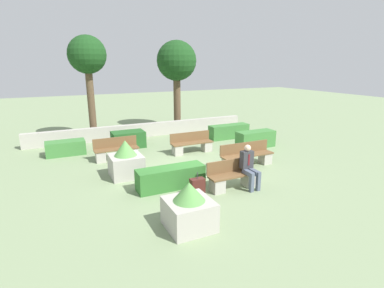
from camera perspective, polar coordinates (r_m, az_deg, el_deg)
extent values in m
plane|color=gray|center=(10.59, 0.51, -5.42)|extent=(60.00, 60.00, 0.00)
cube|color=#ADA89E|center=(15.87, -9.01, 2.65)|extent=(11.44, 0.30, 0.69)
cube|color=brown|center=(9.20, 7.95, -5.89)|extent=(1.60, 0.44, 0.05)
cube|color=brown|center=(9.31, 7.18, -4.12)|extent=(1.60, 0.04, 0.40)
cube|color=#ADA89E|center=(9.00, 4.83, -7.87)|extent=(0.36, 0.40, 0.41)
cube|color=#ADA89E|center=(9.59, 10.77, -6.61)|extent=(0.36, 0.40, 0.41)
cube|color=brown|center=(12.74, 0.06, 0.21)|extent=(1.84, 0.44, 0.05)
cube|color=brown|center=(12.90, -0.40, 1.42)|extent=(1.84, 0.04, 0.40)
cube|color=#ADA89E|center=(12.53, -2.79, -1.17)|extent=(0.36, 0.40, 0.41)
cube|color=#ADA89E|center=(13.11, 2.79, -0.44)|extent=(0.36, 0.40, 0.41)
cube|color=brown|center=(11.25, 10.57, -2.08)|extent=(2.10, 0.44, 0.05)
cube|color=brown|center=(11.38, 9.92, -0.68)|extent=(2.10, 0.04, 0.40)
cube|color=#ADA89E|center=(10.88, 7.00, -3.82)|extent=(0.36, 0.40, 0.41)
cube|color=#ADA89E|center=(11.81, 13.76, -2.63)|extent=(0.36, 0.40, 0.41)
cube|color=brown|center=(12.20, -14.16, -0.95)|extent=(1.73, 0.44, 0.05)
cube|color=brown|center=(12.37, -14.45, 0.34)|extent=(1.73, 0.04, 0.40)
cube|color=#ADA89E|center=(12.16, -17.02, -2.34)|extent=(0.36, 0.40, 0.41)
cube|color=#ADA89E|center=(12.39, -11.21, -1.64)|extent=(0.36, 0.40, 0.41)
cube|color=#515B70|center=(9.21, 10.64, -5.38)|extent=(0.14, 0.46, 0.13)
cube|color=#515B70|center=(9.33, 11.63, -5.18)|extent=(0.14, 0.46, 0.13)
cube|color=#515B70|center=(9.11, 11.31, -7.22)|extent=(0.11, 0.11, 0.59)
cube|color=#515B70|center=(9.25, 12.52, -6.94)|extent=(0.11, 0.11, 0.59)
cube|color=#333338|center=(9.34, 10.37, -2.90)|extent=(0.38, 0.22, 0.54)
sphere|color=beige|center=(9.22, 10.55, -0.75)|extent=(0.20, 0.20, 0.20)
cube|color=maroon|center=(9.25, 10.79, -2.98)|extent=(0.06, 0.01, 0.35)
cube|color=#235623|center=(13.93, -12.04, 0.86)|extent=(1.44, 0.89, 0.74)
cube|color=#3D7A38|center=(15.42, 7.04, 2.38)|extent=(2.11, 0.61, 0.70)
cube|color=#3D7A38|center=(13.60, -22.93, -0.69)|extent=(1.56, 0.74, 0.59)
cube|color=#3D7A38|center=(13.96, 12.00, 0.91)|extent=(1.79, 0.68, 0.75)
cube|color=#33702D|center=(9.25, -4.05, -6.38)|extent=(2.10, 0.63, 0.66)
cube|color=#ADA89E|center=(10.37, -12.42, -4.08)|extent=(1.05, 1.05, 0.74)
cone|color=#569347|center=(10.18, -12.62, -0.73)|extent=(0.76, 0.76, 0.52)
cube|color=#ADA89E|center=(7.10, -0.57, -13.20)|extent=(1.04, 1.04, 0.69)
cone|color=#569347|center=(6.85, -0.58, -9.04)|extent=(0.75, 0.75, 0.44)
cube|color=#471E19|center=(8.72, 1.01, -8.21)|extent=(0.42, 0.23, 0.52)
cylinder|color=#333338|center=(8.58, 1.02, -5.99)|extent=(0.02, 0.02, 0.20)
cylinder|color=brown|center=(15.85, -18.64, 7.43)|extent=(0.35, 0.35, 3.63)
sphere|color=#194219|center=(15.75, -19.36, 15.79)|extent=(1.82, 1.82, 1.82)
cylinder|color=brown|center=(17.60, -2.86, 8.26)|extent=(0.41, 0.41, 3.26)
sphere|color=#194219|center=(17.48, -2.96, 15.58)|extent=(2.24, 2.24, 2.24)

